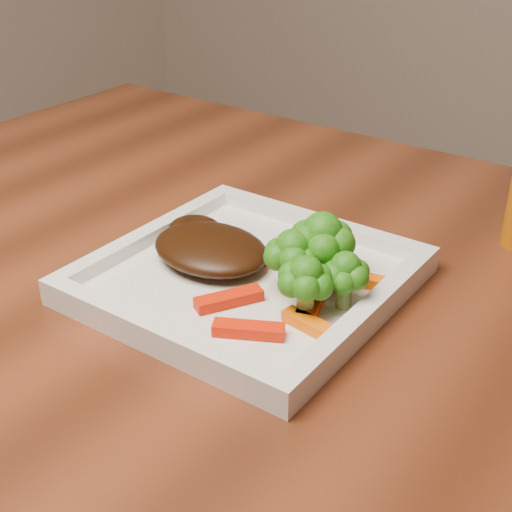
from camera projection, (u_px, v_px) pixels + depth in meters
The scene contains 13 objects.
plate at pixel (247, 282), 0.68m from camera, with size 0.27×0.27×0.01m, color white.
steak at pixel (211, 249), 0.69m from camera, with size 0.12×0.10×0.03m, color black.
broccoli_0 at pixel (321, 251), 0.64m from camera, with size 0.07×0.07×0.07m, color #126C13, non-canonical shape.
broccoli_1 at pixel (345, 274), 0.61m from camera, with size 0.05×0.05×0.06m, color #306510, non-canonical shape.
broccoli_2 at pixel (306, 287), 0.60m from camera, with size 0.05×0.05×0.06m, color #326B11, non-canonical shape.
broccoli_3 at pixel (292, 262), 0.64m from camera, with size 0.06×0.06×0.06m, color #2E6110, non-canonical shape.
carrot_0 at pixel (248, 330), 0.59m from camera, with size 0.06×0.02×0.01m, color red.
carrot_1 at pixel (310, 324), 0.59m from camera, with size 0.05×0.01×0.01m, color #F26403.
carrot_2 at pixel (229, 299), 0.63m from camera, with size 0.06×0.02×0.01m, color red.
carrot_3 at pixel (372, 282), 0.66m from camera, with size 0.05×0.01×0.01m, color #FB5F04.
carrot_4 at pixel (290, 254), 0.70m from camera, with size 0.06×0.02×0.01m, color #FF2E04.
carrot_5 at pixel (313, 300), 0.63m from camera, with size 0.06×0.02×0.01m, color red.
carrot_6 at pixel (314, 283), 0.65m from camera, with size 0.06×0.02×0.01m, color #FF3904.
Camera 1 is at (0.26, -0.44, 1.10)m, focal length 50.00 mm.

